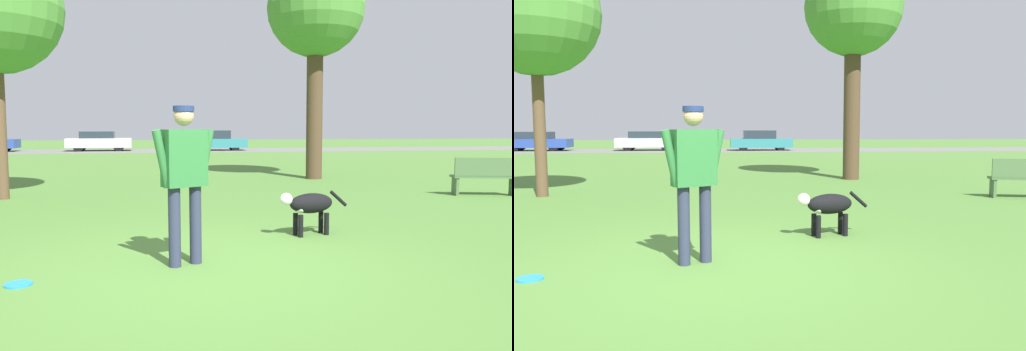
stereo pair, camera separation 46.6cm
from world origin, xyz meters
The scene contains 9 objects.
ground_plane centered at (0.00, 0.00, 0.00)m, with size 120.00×120.00×0.00m, color #4C7A33.
far_road_strip centered at (0.00, 28.44, 0.01)m, with size 120.00×6.00×0.01m.
person centered at (-0.25, 0.22, 1.02)m, with size 0.69×0.40×1.71m.
dog centered at (1.48, 1.45, 0.42)m, with size 1.04×0.42×0.61m.
frisbee centered at (-1.83, -0.22, 0.01)m, with size 0.25×0.25×0.02m.
tree_near_right centered at (3.79, 8.94, 4.79)m, with size 2.79×2.79×6.30m.
parked_car_silver centered at (-4.83, 28.70, 0.64)m, with size 4.15×2.00×1.27m.
parked_car_teal centered at (2.67, 28.09, 0.65)m, with size 4.10×1.68×1.33m.
park_bench centered at (6.43, 4.71, 0.45)m, with size 1.46×0.76×0.84m.
Camera 1 is at (-0.41, -5.11, 1.47)m, focal length 35.00 mm.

